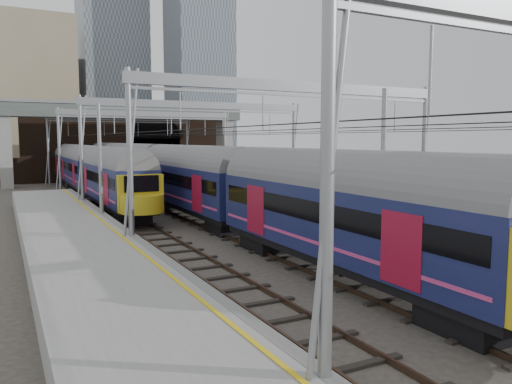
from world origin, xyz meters
TOP-DOWN VIEW (x-y plane):
  - ground at (0.00, 0.00)m, footprint 160.00×160.00m
  - platform_left at (-10.18, 2.50)m, footprint 4.32×55.00m
  - tracks at (0.00, 15.00)m, footprint 14.40×80.00m
  - overhead_line at (0.00, 21.49)m, footprint 16.80×80.00m
  - retaining_wall at (1.40, 51.93)m, footprint 28.00×2.75m
  - overbridge at (0.00, 46.00)m, footprint 28.00×3.00m
  - city_skyline at (2.73, 70.48)m, footprint 37.50×27.50m
  - train_main at (-2.00, 25.45)m, footprint 2.75×63.51m
  - train_second at (-6.00, 37.90)m, footprint 2.64×45.86m
  - signal_near_centre at (-1.75, 2.00)m, footprint 0.35×0.45m
  - equip_cover_a at (-1.72, 7.82)m, footprint 0.88×0.74m
  - equip_cover_b at (3.11, 9.87)m, footprint 0.86×0.65m
  - equip_cover_c at (2.25, 2.49)m, footprint 0.85×0.62m

SIDE VIEW (x-z plane):
  - ground at x=0.00m, z-range 0.00..0.00m
  - tracks at x=0.00m, z-range -0.09..0.13m
  - equip_cover_a at x=-1.72m, z-range 0.00..0.09m
  - equip_cover_b at x=3.11m, z-range 0.00..0.09m
  - equip_cover_c at x=2.25m, z-range 0.00..0.10m
  - platform_left at x=-10.18m, z-range -0.01..1.11m
  - train_second at x=-6.00m, z-range 0.09..4.69m
  - train_main at x=-2.00m, z-range 0.08..4.83m
  - signal_near_centre at x=-1.75m, z-range 0.62..5.10m
  - retaining_wall at x=1.40m, z-range -0.17..8.83m
  - overhead_line at x=0.00m, z-range 2.57..10.57m
  - overbridge at x=0.00m, z-range 2.64..11.89m
  - city_skyline at x=2.73m, z-range -12.91..47.09m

